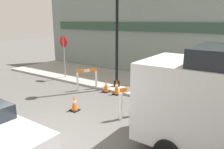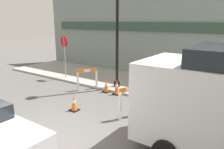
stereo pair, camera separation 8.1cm
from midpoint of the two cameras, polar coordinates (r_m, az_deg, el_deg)
The scene contains 11 objects.
ground_plane at distance 6.23m, azimuth -16.89°, elevation -17.18°, with size 60.00×60.00×0.00m, color #565451.
sidewalk_slab at distance 10.89m, azimuth 10.22°, elevation -2.83°, with size 18.00×3.68×0.10m.
storefront_facade at distance 12.21m, azimuth 14.69°, elevation 11.63°, with size 18.00×0.22×5.50m.
streetlamp_post at distance 10.00m, azimuth 1.66°, elevation 18.50°, with size 0.44×0.44×6.06m.
stop_sign at distance 12.07m, azimuth -12.12°, elevation 6.31°, with size 0.60×0.06×2.25m.
barricade_0 at distance 7.24m, azimuth 4.66°, elevation -7.10°, with size 0.44×0.69×1.07m.
barricade_1 at distance 10.18m, azimuth -6.26°, elevation -0.98°, with size 0.62×0.88×0.99m.
traffic_cone_0 at distance 7.97m, azimuth -9.58°, elevation -7.41°, with size 0.30×0.30×0.58m.
traffic_cone_1 at distance 9.50m, azimuth 1.49°, elevation -3.30°, with size 0.30×0.30×0.70m.
traffic_cone_2 at distance 9.83m, azimuth -1.30°, elevation -2.95°, with size 0.30×0.30×0.62m.
person_worker at distance 8.31m, azimuth 12.74°, elevation -2.47°, with size 0.44×0.44×1.60m.
Camera 2 is at (4.38, -3.13, 3.16)m, focal length 35.00 mm.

